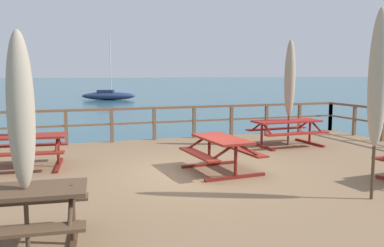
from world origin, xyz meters
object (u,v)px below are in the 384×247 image
object	(u,v)px
picnic_table_mid_left	(22,144)
picnic_table_front_right	(222,147)
picnic_table_back_left	(20,206)
picnic_table_back_right	(286,127)
patio_umbrella_tall_back_left	(18,97)
patio_umbrella_tall_back_right	(378,79)
patio_umbrella_short_back	(21,112)
patio_umbrella_tall_mid_left	(290,79)
sailboat_distant	(108,95)

from	to	relation	value
picnic_table_mid_left	picnic_table_front_right	size ratio (longest dim) A/B	1.19
picnic_table_back_left	picnic_table_mid_left	world-z (taller)	same
picnic_table_back_right	picnic_table_mid_left	xyz separation A→B (m)	(-7.34, -0.62, -0.00)
picnic_table_back_left	patio_umbrella_tall_back_left	bearing A→B (deg)	94.36
patio_umbrella_tall_back_right	patio_umbrella_short_back	bearing A→B (deg)	-177.88
picnic_table_back_left	picnic_table_mid_left	xyz separation A→B (m)	(-0.33, 4.59, 0.01)
picnic_table_mid_left	patio_umbrella_short_back	xyz separation A→B (m)	(0.40, -4.60, 1.14)
picnic_table_back_left	picnic_table_front_right	world-z (taller)	same
picnic_table_front_right	patio_umbrella_tall_back_right	distance (m)	3.48
patio_umbrella_tall_mid_left	patio_umbrella_short_back	bearing A→B (deg)	-143.33
picnic_table_back_right	patio_umbrella_tall_mid_left	distance (m)	1.45
picnic_table_back_left	picnic_table_back_right	distance (m)	8.74
picnic_table_back_left	picnic_table_back_right	bearing A→B (deg)	36.64
picnic_table_front_right	patio_umbrella_tall_back_left	xyz separation A→B (m)	(-4.23, 1.78, 1.09)
picnic_table_mid_left	patio_umbrella_tall_back_left	distance (m)	1.08
picnic_table_mid_left	patio_umbrella_tall_back_right	world-z (taller)	patio_umbrella_tall_back_right
picnic_table_back_left	picnic_table_back_right	world-z (taller)	same
picnic_table_mid_left	patio_umbrella_tall_back_left	xyz separation A→B (m)	(-0.02, 0.01, 1.08)
picnic_table_back_left	patio_umbrella_tall_mid_left	distance (m)	8.90
picnic_table_mid_left	patio_umbrella_tall_back_right	bearing A→B (deg)	-36.61
patio_umbrella_tall_back_right	patio_umbrella_tall_mid_left	bearing A→B (deg)	73.50
patio_umbrella_tall_back_left	sailboat_distant	world-z (taller)	sailboat_distant
picnic_table_front_right	patio_umbrella_tall_back_left	world-z (taller)	patio_umbrella_tall_back_left
patio_umbrella_short_back	patio_umbrella_tall_back_right	world-z (taller)	patio_umbrella_tall_back_right
patio_umbrella_tall_back_left	sailboat_distant	xyz separation A→B (m)	(6.21, 35.63, -1.89)
picnic_table_back_left	patio_umbrella_tall_back_right	size ratio (longest dim) A/B	0.53
picnic_table_back_left	picnic_table_front_right	xyz separation A→B (m)	(3.88, 2.82, 0.00)
picnic_table_back_left	picnic_table_mid_left	bearing A→B (deg)	94.08
patio_umbrella_tall_mid_left	patio_umbrella_tall_back_right	xyz separation A→B (m)	(-1.48, -5.01, 0.05)
sailboat_distant	picnic_table_back_right	bearing A→B (deg)	-88.11
patio_umbrella_tall_mid_left	sailboat_distant	size ratio (longest dim) A/B	0.41
picnic_table_back_left	patio_umbrella_tall_back_left	size ratio (longest dim) A/B	0.67
picnic_table_front_right	picnic_table_back_left	bearing A→B (deg)	-143.96
picnic_table_back_left	patio_umbrella_tall_mid_left	bearing A→B (deg)	36.35
patio_umbrella_tall_back_right	sailboat_distant	bearing A→B (deg)	89.61
picnic_table_mid_left	patio_umbrella_tall_mid_left	distance (m)	7.57
patio_umbrella_short_back	patio_umbrella_tall_mid_left	bearing A→B (deg)	36.67
picnic_table_front_right	patio_umbrella_tall_back_left	distance (m)	4.72
picnic_table_back_right	patio_umbrella_short_back	size ratio (longest dim) A/B	0.78
picnic_table_mid_left	picnic_table_front_right	bearing A→B (deg)	-22.85
patio_umbrella_short_back	picnic_table_front_right	bearing A→B (deg)	36.63
picnic_table_front_right	patio_umbrella_tall_back_left	bearing A→B (deg)	157.14
picnic_table_mid_left	sailboat_distant	size ratio (longest dim) A/B	0.27
picnic_table_back_right	patio_umbrella_tall_mid_left	size ratio (longest dim) A/B	0.66
picnic_table_front_right	sailboat_distant	bearing A→B (deg)	86.97
patio_umbrella_short_back	patio_umbrella_tall_mid_left	world-z (taller)	patio_umbrella_tall_mid_left
patio_umbrella_tall_mid_left	patio_umbrella_tall_back_right	size ratio (longest dim) A/B	0.97
picnic_table_back_right	patio_umbrella_tall_back_left	distance (m)	7.47
picnic_table_back_right	picnic_table_front_right	world-z (taller)	same
patio_umbrella_tall_mid_left	patio_umbrella_tall_back_right	world-z (taller)	patio_umbrella_tall_back_right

